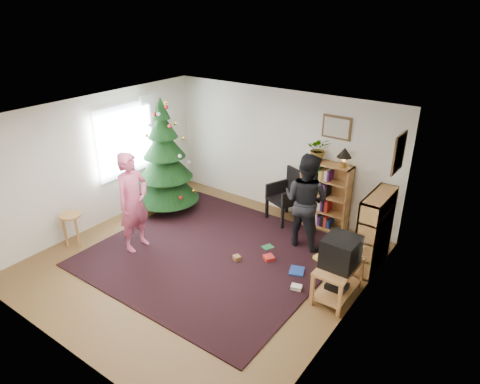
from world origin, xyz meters
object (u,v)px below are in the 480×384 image
Objects in this scene: picture_right at (399,153)px; table_lamp at (344,154)px; bookshelf_right at (375,230)px; person_standing at (133,202)px; bookshelf_back at (325,195)px; person_by_chair at (306,201)px; crt_tv at (341,252)px; stool at (71,221)px; tv_stand at (338,278)px; picture_back at (337,127)px; armchair at (288,193)px; potted_plant at (319,149)px; christmas_tree at (165,165)px.

table_lamp is (-1.08, 0.59, -0.41)m from picture_right.
person_standing is (-3.57, -1.87, 0.23)m from bookshelf_right.
bookshelf_back is 0.85m from person_by_chair.
stool is at bearing -162.42° from crt_tv.
picture_right reaches higher than tv_stand.
table_lamp is at bearing 113.80° from crt_tv.
picture_back is 0.32× the size of person_by_chair.
tv_stand is 2.52m from armchair.
picture_back is at bearing 151.52° from table_lamp.
person_standing reaches higher than armchair.
potted_plant reaches higher than tv_stand.
person_standing reaches higher than person_by_chair.
stool is at bearing 118.70° from bookshelf_right.
christmas_tree reaches higher than person_standing.
potted_plant reaches higher than table_lamp.
bookshelf_right is at bearing -31.78° from bookshelf_back.
picture_back reaches higher than crt_tv.
table_lamp is (-0.82, 1.86, 1.22)m from tv_stand.
person_standing reaches higher than crt_tv.
bookshelf_back is 2.56× the size of crt_tv.
bookshelf_right is 1.51× the size of tv_stand.
stool is at bearing -107.69° from armchair.
stool is at bearing -134.67° from picture_back.
potted_plant is (3.10, 3.25, 1.05)m from stool.
picture_right is 0.97× the size of stool.
tv_stand is 0.83× the size of armchair.
picture_back is 0.53× the size of armchair.
picture_right is at bearing -23.21° from bookshelf_back.
crt_tv is (-0.00, 0.00, 0.45)m from tv_stand.
armchair is at bearing -35.35° from person_standing.
bookshelf_right is 5.18m from stool.
bookshelf_right is at bearing 83.70° from tv_stand.
bookshelf_back reaches higher than crt_tv.
christmas_tree is 2.99m from person_by_chair.
person_by_chair is (0.72, -0.68, 0.30)m from armchair.
christmas_tree is 1.82× the size of bookshelf_back.
crt_tv is (-0.26, -1.27, -1.18)m from picture_right.
armchair reaches higher than stool.
crt_tv is at bearing 173.55° from bookshelf_right.
bookshelf_right is at bearing -175.82° from person_by_chair.
picture_right is at bearing -63.44° from person_standing.
person_standing is 3.87× the size of potted_plant.
person_by_chair is at bearing 137.02° from tv_stand.
crt_tv is 0.49× the size of armchair.
tv_stand is 3.58m from person_standing.
table_lamp is (0.30, 0.00, 0.88)m from bookshelf_back.
bookshelf_right is (1.24, -0.77, 0.00)m from bookshelf_back.
person_standing is at bearing -100.84° from armchair.
bookshelf_back is at bearing 156.79° from picture_right.
bookshelf_right is at bearing -127.04° from picture_right.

